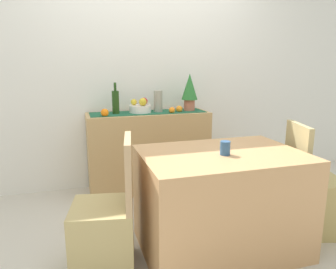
{
  "coord_description": "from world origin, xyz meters",
  "views": [
    {
      "loc": [
        -0.78,
        -2.31,
        1.35
      ],
      "look_at": [
        0.03,
        0.39,
        0.72
      ],
      "focal_mm": 33.71,
      "sensor_mm": 36.0,
      "label": 1
    }
  ],
  "objects_px": {
    "ceramic_vase": "(158,101)",
    "potted_plant": "(190,90)",
    "sideboard_console": "(149,151)",
    "wine_bottle": "(116,102)",
    "chair_by_corner": "(313,200)",
    "fruit_bowl": "(140,109)",
    "dining_table": "(220,201)",
    "coffee_cup": "(225,148)",
    "chair_near_window": "(105,231)"
  },
  "relations": [
    {
      "from": "wine_bottle",
      "to": "coffee_cup",
      "type": "xyz_separation_m",
      "value": [
        0.57,
        -1.34,
        -0.19
      ]
    },
    {
      "from": "chair_near_window",
      "to": "fruit_bowl",
      "type": "bearing_deg",
      "value": 68.08
    },
    {
      "from": "chair_by_corner",
      "to": "fruit_bowl",
      "type": "bearing_deg",
      "value": 132.19
    },
    {
      "from": "chair_near_window",
      "to": "chair_by_corner",
      "type": "distance_m",
      "value": 1.67
    },
    {
      "from": "coffee_cup",
      "to": "chair_by_corner",
      "type": "xyz_separation_m",
      "value": [
        0.84,
        0.06,
        -0.52
      ]
    },
    {
      "from": "ceramic_vase",
      "to": "coffee_cup",
      "type": "distance_m",
      "value": 1.36
    },
    {
      "from": "potted_plant",
      "to": "coffee_cup",
      "type": "distance_m",
      "value": 1.39
    },
    {
      "from": "ceramic_vase",
      "to": "fruit_bowl",
      "type": "bearing_deg",
      "value": 180.0
    },
    {
      "from": "fruit_bowl",
      "to": "potted_plant",
      "type": "xyz_separation_m",
      "value": [
        0.55,
        0.0,
        0.19
      ]
    },
    {
      "from": "dining_table",
      "to": "coffee_cup",
      "type": "bearing_deg",
      "value": -97.92
    },
    {
      "from": "sideboard_console",
      "to": "fruit_bowl",
      "type": "bearing_deg",
      "value": 180.0
    },
    {
      "from": "coffee_cup",
      "to": "chair_near_window",
      "type": "distance_m",
      "value": 0.98
    },
    {
      "from": "sideboard_console",
      "to": "dining_table",
      "type": "height_order",
      "value": "sideboard_console"
    },
    {
      "from": "fruit_bowl",
      "to": "chair_near_window",
      "type": "bearing_deg",
      "value": -111.92
    },
    {
      "from": "dining_table",
      "to": "coffee_cup",
      "type": "relative_size",
      "value": 11.94
    },
    {
      "from": "chair_near_window",
      "to": "dining_table",
      "type": "bearing_deg",
      "value": 0.2
    },
    {
      "from": "fruit_bowl",
      "to": "ceramic_vase",
      "type": "xyz_separation_m",
      "value": [
        0.2,
        0.0,
        0.07
      ]
    },
    {
      "from": "ceramic_vase",
      "to": "chair_near_window",
      "type": "height_order",
      "value": "ceramic_vase"
    },
    {
      "from": "sideboard_console",
      "to": "wine_bottle",
      "type": "relative_size",
      "value": 4.01
    },
    {
      "from": "fruit_bowl",
      "to": "chair_by_corner",
      "type": "height_order",
      "value": "fruit_bowl"
    },
    {
      "from": "dining_table",
      "to": "coffee_cup",
      "type": "height_order",
      "value": "coffee_cup"
    },
    {
      "from": "sideboard_console",
      "to": "chair_near_window",
      "type": "xyz_separation_m",
      "value": [
        -0.6,
        -1.28,
        -0.16
      ]
    },
    {
      "from": "wine_bottle",
      "to": "dining_table",
      "type": "bearing_deg",
      "value": -65.85
    },
    {
      "from": "wine_bottle",
      "to": "chair_near_window",
      "type": "height_order",
      "value": "wine_bottle"
    },
    {
      "from": "wine_bottle",
      "to": "coffee_cup",
      "type": "distance_m",
      "value": 1.47
    },
    {
      "from": "coffee_cup",
      "to": "wine_bottle",
      "type": "bearing_deg",
      "value": 112.89
    },
    {
      "from": "ceramic_vase",
      "to": "coffee_cup",
      "type": "relative_size",
      "value": 2.41
    },
    {
      "from": "wine_bottle",
      "to": "chair_by_corner",
      "type": "distance_m",
      "value": 2.03
    },
    {
      "from": "sideboard_console",
      "to": "chair_near_window",
      "type": "height_order",
      "value": "chair_near_window"
    },
    {
      "from": "dining_table",
      "to": "chair_near_window",
      "type": "bearing_deg",
      "value": -179.8
    },
    {
      "from": "chair_near_window",
      "to": "sideboard_console",
      "type": "bearing_deg",
      "value": 64.81
    },
    {
      "from": "sideboard_console",
      "to": "ceramic_vase",
      "type": "xyz_separation_m",
      "value": [
        0.11,
        0.0,
        0.54
      ]
    },
    {
      "from": "potted_plant",
      "to": "dining_table",
      "type": "height_order",
      "value": "potted_plant"
    },
    {
      "from": "dining_table",
      "to": "coffee_cup",
      "type": "xyz_separation_m",
      "value": [
        -0.01,
        -0.06,
        0.42
      ]
    },
    {
      "from": "ceramic_vase",
      "to": "dining_table",
      "type": "bearing_deg",
      "value": -84.45
    },
    {
      "from": "sideboard_console",
      "to": "chair_by_corner",
      "type": "relative_size",
      "value": 1.43
    },
    {
      "from": "wine_bottle",
      "to": "chair_near_window",
      "type": "xyz_separation_m",
      "value": [
        -0.26,
        -1.28,
        -0.71
      ]
    },
    {
      "from": "sideboard_console",
      "to": "potted_plant",
      "type": "relative_size",
      "value": 3.18
    },
    {
      "from": "sideboard_console",
      "to": "coffee_cup",
      "type": "distance_m",
      "value": 1.41
    },
    {
      "from": "fruit_bowl",
      "to": "ceramic_vase",
      "type": "height_order",
      "value": "ceramic_vase"
    },
    {
      "from": "fruit_bowl",
      "to": "wine_bottle",
      "type": "distance_m",
      "value": 0.27
    },
    {
      "from": "potted_plant",
      "to": "chair_near_window",
      "type": "distance_m",
      "value": 1.86
    },
    {
      "from": "coffee_cup",
      "to": "chair_by_corner",
      "type": "bearing_deg",
      "value": 4.34
    },
    {
      "from": "potted_plant",
      "to": "wine_bottle",
      "type": "bearing_deg",
      "value": -180.0
    },
    {
      "from": "potted_plant",
      "to": "chair_near_window",
      "type": "xyz_separation_m",
      "value": [
        -1.07,
        -1.28,
        -0.81
      ]
    },
    {
      "from": "potted_plant",
      "to": "chair_by_corner",
      "type": "height_order",
      "value": "potted_plant"
    },
    {
      "from": "fruit_bowl",
      "to": "chair_by_corner",
      "type": "relative_size",
      "value": 0.25
    },
    {
      "from": "chair_by_corner",
      "to": "wine_bottle",
      "type": "bearing_deg",
      "value": 137.87
    },
    {
      "from": "ceramic_vase",
      "to": "potted_plant",
      "type": "distance_m",
      "value": 0.37
    },
    {
      "from": "wine_bottle",
      "to": "ceramic_vase",
      "type": "bearing_deg",
      "value": 0.0
    }
  ]
}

